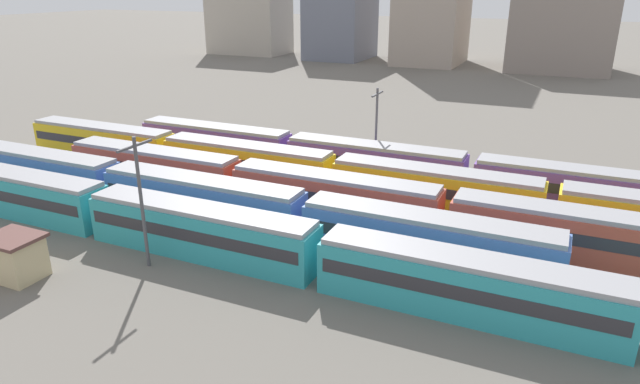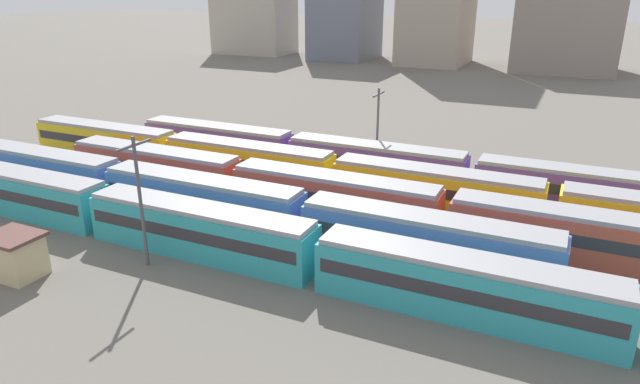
# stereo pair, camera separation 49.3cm
# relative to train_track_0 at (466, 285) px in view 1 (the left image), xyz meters

# --- Properties ---
(ground_plane) EXTENTS (600.00, 600.00, 0.00)m
(ground_plane) POSITION_rel_train_track_0_xyz_m (-31.22, 10.40, -1.90)
(ground_plane) COLOR #666059
(train_track_0) EXTENTS (93.60, 3.06, 3.75)m
(train_track_0) POSITION_rel_train_track_0_xyz_m (0.00, 0.00, 0.00)
(train_track_0) COLOR teal
(train_track_0) RESTS_ON ground_plane
(train_track_1) EXTENTS (55.80, 3.06, 3.75)m
(train_track_1) POSITION_rel_train_track_0_xyz_m (-22.51, 5.20, -0.00)
(train_track_1) COLOR #4C70BC
(train_track_1) RESTS_ON ground_plane
(train_track_2) EXTENTS (93.60, 3.06, 3.75)m
(train_track_2) POSITION_rel_train_track_0_xyz_m (6.00, 10.40, 0.00)
(train_track_2) COLOR #BC4C38
(train_track_2) RESTS_ON ground_plane
(train_track_3) EXTENTS (74.70, 3.06, 3.75)m
(train_track_3) POSITION_rel_train_track_0_xyz_m (-15.11, 15.60, 0.00)
(train_track_3) COLOR yellow
(train_track_3) RESTS_ON ground_plane
(train_track_4) EXTENTS (74.70, 3.06, 3.75)m
(train_track_4) POSITION_rel_train_track_0_xyz_m (-3.52, 20.80, 0.00)
(train_track_4) COLOR #6B429E
(train_track_4) RESTS_ON ground_plane
(catenary_pole_0) EXTENTS (0.24, 3.20, 9.31)m
(catenary_pole_0) POSITION_rel_train_track_0_xyz_m (-21.28, -3.02, 3.29)
(catenary_pole_0) COLOR #4C4C51
(catenary_pole_0) RESTS_ON ground_plane
(catenary_pole_3) EXTENTS (0.24, 3.20, 8.76)m
(catenary_pole_3) POSITION_rel_train_track_0_xyz_m (-13.79, 23.51, 3.00)
(catenary_pole_3) COLOR #4C4C51
(catenary_pole_3) RESTS_ON ground_plane
(signal_hut) EXTENTS (3.60, 3.00, 3.04)m
(signal_hut) POSITION_rel_train_track_0_xyz_m (-28.09, -7.96, -0.35)
(signal_hut) COLOR #C6B284
(signal_hut) RESTS_ON ground_plane
(distant_building_0) EXTENTS (20.73, 13.37, 25.43)m
(distant_building_0) POSITION_rel_train_track_0_xyz_m (-80.86, 109.81, 10.81)
(distant_building_0) COLOR #B2A899
(distant_building_0) RESTS_ON ground_plane
(distant_building_1) EXTENTS (14.52, 17.81, 26.26)m
(distant_building_1) POSITION_rel_train_track_0_xyz_m (-53.37, 109.81, 11.22)
(distant_building_1) COLOR slate
(distant_building_1) RESTS_ON ground_plane
(distant_building_3) EXTENTS (21.46, 19.32, 21.59)m
(distant_building_3) POSITION_rel_train_track_0_xyz_m (-0.03, 109.81, 8.89)
(distant_building_3) COLOR gray
(distant_building_3) RESTS_ON ground_plane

